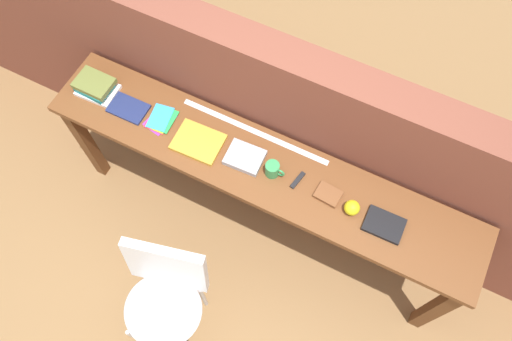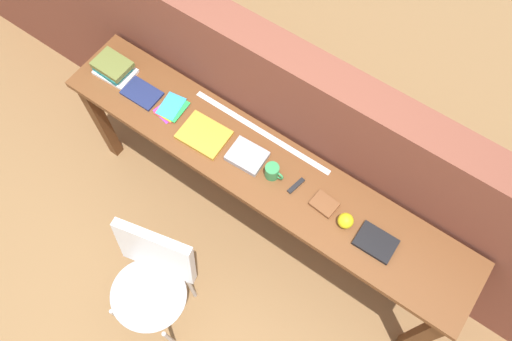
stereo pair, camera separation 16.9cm
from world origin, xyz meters
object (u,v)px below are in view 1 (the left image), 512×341
object	(u,v)px
chair_white_moulded	(165,295)
sports_ball_small	(352,208)
mug	(273,169)
multitool_folded	(298,180)
pamphlet_pile_colourful	(161,119)
book_open_centre	(198,142)
book_repair_rightmost	(384,225)
book_stack_leftmost	(95,87)
magazine_cycling	(128,108)
leather_journal_brown	(328,194)

from	to	relation	value
chair_white_moulded	sports_ball_small	distance (m)	1.12
mug	multitool_folded	size ratio (longest dim) A/B	1.00
pamphlet_pile_colourful	chair_white_moulded	bearing A→B (deg)	-61.30
multitool_folded	mug	bearing A→B (deg)	-172.28
book_open_centre	book_repair_rightmost	world-z (taller)	book_repair_rightmost
sports_ball_small	pamphlet_pile_colourful	bearing A→B (deg)	178.65
book_stack_leftmost	chair_white_moulded	bearing A→B (deg)	-42.55
book_stack_leftmost	multitool_folded	xyz separation A→B (m)	(1.28, -0.00, -0.03)
sports_ball_small	multitool_folded	bearing A→B (deg)	174.46
magazine_cycling	pamphlet_pile_colourful	bearing A→B (deg)	5.06
chair_white_moulded	pamphlet_pile_colourful	bearing A→B (deg)	118.70
chair_white_moulded	book_repair_rightmost	world-z (taller)	book_repair_rightmost
chair_white_moulded	leather_journal_brown	bearing A→B (deg)	53.47
multitool_folded	chair_white_moulded	bearing A→B (deg)	-117.25
magazine_cycling	book_open_centre	world-z (taller)	book_open_centre
book_open_centre	pamphlet_pile_colourful	bearing A→B (deg)	170.32
book_open_centre	book_stack_leftmost	bearing A→B (deg)	174.64
pamphlet_pile_colourful	book_open_centre	bearing A→B (deg)	-7.40
pamphlet_pile_colourful	multitool_folded	distance (m)	0.84
book_stack_leftmost	magazine_cycling	size ratio (longest dim) A/B	1.07
multitool_folded	sports_ball_small	xyz separation A→B (m)	(0.32, -0.03, 0.03)
book_stack_leftmost	book_repair_rightmost	world-z (taller)	book_stack_leftmost
magazine_cycling	chair_white_moulded	bearing A→B (deg)	-51.27
pamphlet_pile_colourful	mug	size ratio (longest dim) A/B	1.75
chair_white_moulded	book_repair_rightmost	distance (m)	1.24
chair_white_moulded	multitool_folded	distance (m)	0.96
mug	leather_journal_brown	bearing A→B (deg)	2.52
book_stack_leftmost	pamphlet_pile_colourful	bearing A→B (deg)	-0.46
leather_journal_brown	sports_ball_small	size ratio (longest dim) A/B	1.60
book_stack_leftmost	multitool_folded	world-z (taller)	book_stack_leftmost
leather_journal_brown	book_repair_rightmost	world-z (taller)	same
mug	sports_ball_small	bearing A→B (deg)	-1.49
sports_ball_small	book_repair_rightmost	bearing A→B (deg)	-0.04
pamphlet_pile_colourful	book_open_centre	world-z (taller)	book_open_centre
sports_ball_small	book_open_centre	bearing A→B (deg)	-179.59
magazine_cycling	sports_ball_small	size ratio (longest dim) A/B	2.67
mug	multitool_folded	world-z (taller)	mug
mug	leather_journal_brown	size ratio (longest dim) A/B	0.85
magazine_cycling	multitool_folded	distance (m)	1.05
mug	book_repair_rightmost	bearing A→B (deg)	-1.08
pamphlet_pile_colourful	multitool_folded	world-z (taller)	multitool_folded
book_stack_leftmost	sports_ball_small	size ratio (longest dim) A/B	2.86
book_open_centre	mug	size ratio (longest dim) A/B	2.39
sports_ball_small	book_repair_rightmost	world-z (taller)	sports_ball_small
chair_white_moulded	magazine_cycling	bearing A→B (deg)	129.49
chair_white_moulded	leather_journal_brown	world-z (taller)	leather_journal_brown
book_open_centre	book_repair_rightmost	bearing A→B (deg)	-1.94
multitool_folded	book_repair_rightmost	xyz separation A→B (m)	(0.50, -0.03, 0.00)
book_stack_leftmost	multitool_folded	size ratio (longest dim) A/B	2.11
mug	book_stack_leftmost	bearing A→B (deg)	179.04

